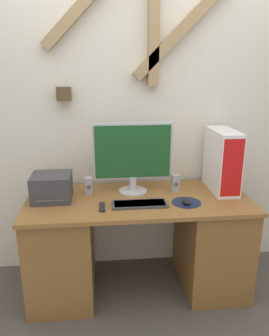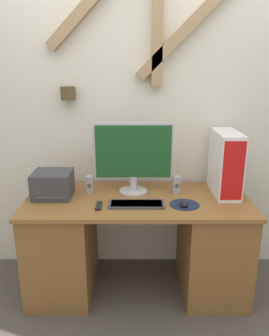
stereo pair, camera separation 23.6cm
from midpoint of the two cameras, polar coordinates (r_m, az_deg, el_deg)
name	(u,v)px [view 1 (the left image)]	position (r m, az deg, el deg)	size (l,w,h in m)	color
ground_plane	(144,318)	(2.56, -1.24, -24.74)	(12.00, 12.00, 0.00)	#4C4742
wall_back	(133,110)	(2.69, -2.73, 9.96)	(6.40, 0.16, 2.71)	silver
desk	(139,242)	(2.61, -1.94, -12.90)	(1.66, 0.72, 0.77)	brown
monitor	(133,155)	(2.48, -3.05, 2.22)	(0.60, 0.22, 0.54)	#B7B7BC
keyboard	(140,204)	(2.32, -2.03, -6.34)	(0.39, 0.14, 0.02)	#3D3D42
mousepad	(186,203)	(2.38, 6.23, -6.05)	(0.21, 0.21, 0.00)	#19233D
mouse	(187,201)	(2.34, 6.20, -5.87)	(0.06, 0.09, 0.04)	black
computer_tower	(222,161)	(2.60, 12.57, 1.22)	(0.17, 0.42, 0.48)	white
printer	(52,187)	(2.49, -16.86, -3.29)	(0.28, 0.26, 0.19)	#38383D
speaker_left	(89,186)	(2.54, -10.59, -3.11)	(0.05, 0.07, 0.14)	#99999E
speaker_right	(175,183)	(2.57, 4.51, -2.66)	(0.05, 0.07, 0.14)	#99999E
remote_control	(102,207)	(2.30, -8.62, -6.81)	(0.04, 0.14, 0.02)	black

